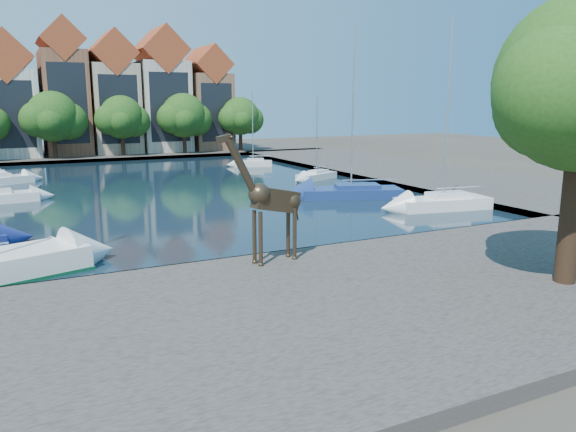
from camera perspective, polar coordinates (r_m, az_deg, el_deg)
name	(u,v)px	position (r m, az deg, el deg)	size (l,w,h in m)	color
ground	(285,260)	(26.28, -0.30, -4.49)	(160.00, 160.00, 0.00)	#38332B
water_basin	(159,189)	(48.51, -12.95, 2.71)	(38.00, 50.00, 0.08)	black
near_quay	(372,302)	(20.47, 8.50, -8.63)	(50.00, 14.00, 0.50)	#4B4741
far_quay	(101,155)	(79.75, -18.49, 5.94)	(60.00, 16.00, 0.50)	#4B4741
right_quay	(399,170)	(59.44, 11.20, 4.58)	(14.00, 52.00, 0.50)	#4B4741
townhouse_west_inner	(8,101)	(78.64, -26.53, 10.45)	(6.43, 9.18, 15.15)	beige
townhouse_center	(64,93)	(78.97, -21.80, 11.57)	(5.44, 9.18, 16.93)	brown
townhouse_east_inner	(113,98)	(79.74, -17.39, 11.40)	(5.94, 9.18, 15.79)	tan
townhouse_east_mid	(161,95)	(81.07, -12.78, 11.89)	(6.43, 9.18, 16.65)	beige
townhouse_east_end	(206,102)	(82.88, -8.30, 11.35)	(5.44, 9.18, 14.43)	brown
far_tree_mid_west	(54,118)	(73.36, -22.71, 9.16)	(7.80, 6.00, 8.00)	#332114
far_tree_mid_east	(122,119)	(74.37, -16.49, 9.47)	(7.02, 5.40, 7.52)	#332114
far_tree_east	(184,117)	(76.20, -10.48, 9.87)	(7.54, 5.80, 7.84)	#332114
far_tree_far_east	(241,117)	(78.81, -4.81, 9.95)	(6.76, 5.20, 7.36)	#332114
giraffe_statue	(270,200)	(23.57, -1.87, 1.66)	(3.87, 1.01, 5.53)	#382A1C
sailboat_left_d	(0,179)	(55.56, -27.25, 3.40)	(5.68, 3.70, 8.58)	white
sailboat_right_a	(443,200)	(39.48, 15.47, 1.58)	(6.69, 3.36, 12.40)	white
sailboat_right_b	(351,190)	(43.01, 6.42, 2.63)	(7.98, 5.07, 12.62)	navy
sailboat_right_c	(317,174)	(52.62, 2.92, 4.24)	(4.67, 3.18, 7.75)	silver
sailboat_right_d	(253,162)	(63.36, -3.57, 5.51)	(4.43, 2.94, 8.30)	silver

